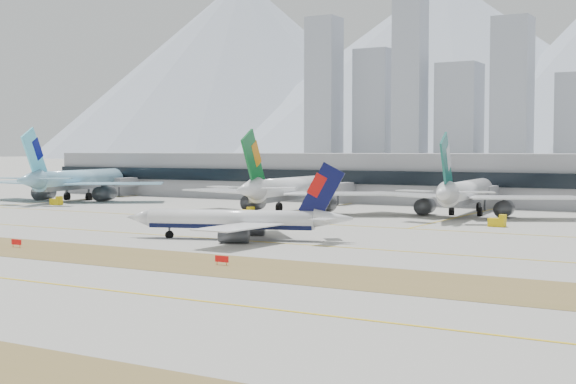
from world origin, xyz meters
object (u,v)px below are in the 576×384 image
Objects in this scene: widebody_eva at (290,190)px; widebody_cathay at (465,194)px; terminal at (443,178)px; widebody_korean at (76,181)px; taxiing_airliner at (239,221)px.

widebody_eva reaches higher than widebody_cathay.
widebody_eva is at bearing -110.12° from terminal.
terminal is at bearing -77.79° from widebody_korean.
widebody_cathay is (19.20, 70.90, 1.99)m from taxiing_airliner.
widebody_cathay is (126.49, 2.97, -0.72)m from widebody_korean.
widebody_korean is at bearing 85.83° from widebody_cathay.
widebody_korean is (-107.29, 67.93, 2.71)m from taxiing_airliner.
terminal is (-21.97, 47.70, 2.10)m from widebody_cathay.
widebody_korean is 1.11× the size of widebody_cathay.
terminal is at bearing -107.41° from taxiing_airliner.
taxiing_airliner is 73.48m from widebody_cathay.
widebody_korean is at bearing -51.09° from taxiing_airliner.
taxiing_airliner is 127.02m from widebody_korean.
widebody_korean is 116.16m from terminal.
taxiing_airliner is 65.13m from widebody_eva.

